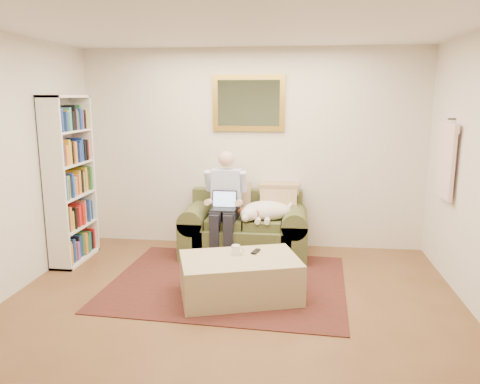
% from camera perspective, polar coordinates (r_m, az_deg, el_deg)
% --- Properties ---
extents(room_shell, '(4.51, 5.00, 2.61)m').
position_cam_1_polar(room_shell, '(4.08, -1.48, 1.91)').
color(room_shell, brown).
rests_on(room_shell, ground).
extents(rug, '(2.60, 2.13, 0.01)m').
position_cam_1_polar(rug, '(5.18, -1.49, -10.91)').
color(rug, black).
rests_on(rug, room_shell).
extents(sofa, '(1.57, 0.80, 0.94)m').
position_cam_1_polar(sofa, '(5.97, 0.59, -5.09)').
color(sofa, '#50582E').
rests_on(sofa, room_shell).
extents(seated_man, '(0.52, 0.74, 1.32)m').
position_cam_1_polar(seated_man, '(5.77, -1.89, -1.70)').
color(seated_man, '#8C98D8').
rests_on(seated_man, sofa).
extents(laptop, '(0.30, 0.24, 0.22)m').
position_cam_1_polar(laptop, '(5.70, -1.98, -1.52)').
color(laptop, black).
rests_on(laptop, seated_man).
extents(sleeping_dog, '(0.65, 0.41, 0.24)m').
position_cam_1_polar(sleeping_dog, '(5.79, 3.29, -2.27)').
color(sleeping_dog, white).
rests_on(sleeping_dog, sofa).
extents(ottoman, '(1.31, 1.04, 0.42)m').
position_cam_1_polar(ottoman, '(4.74, -0.03, -10.41)').
color(ottoman, '#C6B684').
rests_on(ottoman, room_shell).
extents(coffee_mug, '(0.08, 0.08, 0.10)m').
position_cam_1_polar(coffee_mug, '(4.74, -0.51, -7.09)').
color(coffee_mug, white).
rests_on(coffee_mug, ottoman).
extents(tv_remote, '(0.09, 0.16, 0.02)m').
position_cam_1_polar(tv_remote, '(4.82, 1.93, -7.26)').
color(tv_remote, black).
rests_on(tv_remote, ottoman).
extents(bookshelf, '(0.28, 0.80, 2.00)m').
position_cam_1_polar(bookshelf, '(5.96, -20.02, 1.36)').
color(bookshelf, white).
rests_on(bookshelf, room_shell).
extents(wall_mirror, '(0.94, 0.04, 0.72)m').
position_cam_1_polar(wall_mirror, '(6.13, 1.05, 10.79)').
color(wall_mirror, gold).
rests_on(wall_mirror, room_shell).
extents(hanging_shirt, '(0.06, 0.52, 0.90)m').
position_cam_1_polar(hanging_shirt, '(5.50, 23.89, 3.96)').
color(hanging_shirt, '#F9CED1').
rests_on(hanging_shirt, room_shell).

